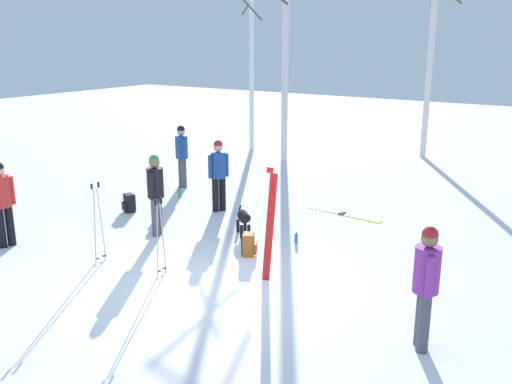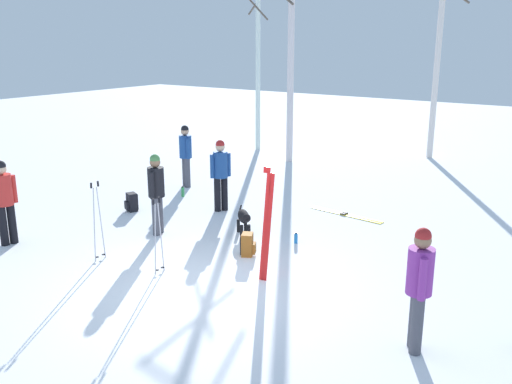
{
  "view_description": "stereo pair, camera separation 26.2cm",
  "coord_description": "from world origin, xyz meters",
  "px_view_note": "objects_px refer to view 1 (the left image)",
  "views": [
    {
      "loc": [
        5.35,
        -6.58,
        4.02
      ],
      "look_at": [
        -0.61,
        2.5,
        1.0
      ],
      "focal_mm": 39.18,
      "sensor_mm": 36.0,
      "label": 1
    },
    {
      "loc": [
        5.57,
        -6.44,
        4.02
      ],
      "look_at": [
        -0.61,
        2.5,
        1.0
      ],
      "focal_mm": 39.18,
      "sensor_mm": 36.0,
      "label": 2
    }
  ],
  "objects_px": {
    "person_0": "(2,199)",
    "water_bottle_1": "(180,192)",
    "ski_poles_0": "(98,220)",
    "ski_poles_1": "(160,234)",
    "person_1": "(156,190)",
    "dog": "(244,218)",
    "backpack_1": "(129,203)",
    "person_2": "(219,171)",
    "ski_pair_lying_0": "(344,214)",
    "water_bottle_0": "(296,238)",
    "birch_tree_2": "(431,53)",
    "person_3": "(182,152)",
    "birch_tree_0": "(252,45)",
    "ski_pair_planted_0": "(270,226)",
    "backpack_2": "(249,245)",
    "person_4": "(426,280)",
    "birch_tree_1": "(286,35)"
  },
  "relations": [
    {
      "from": "person_3",
      "to": "water_bottle_1",
      "type": "relative_size",
      "value": 6.22
    },
    {
      "from": "ski_pair_planted_0",
      "to": "person_0",
      "type": "bearing_deg",
      "value": -164.29
    },
    {
      "from": "person_1",
      "to": "dog",
      "type": "relative_size",
      "value": 2.53
    },
    {
      "from": "ski_poles_1",
      "to": "water_bottle_1",
      "type": "relative_size",
      "value": 4.99
    },
    {
      "from": "person_4",
      "to": "ski_pair_planted_0",
      "type": "distance_m",
      "value": 2.91
    },
    {
      "from": "ski_poles_1",
      "to": "person_2",
      "type": "bearing_deg",
      "value": 111.34
    },
    {
      "from": "water_bottle_1",
      "to": "birch_tree_1",
      "type": "height_order",
      "value": "birch_tree_1"
    },
    {
      "from": "ski_poles_0",
      "to": "ski_poles_1",
      "type": "relative_size",
      "value": 1.09
    },
    {
      "from": "person_1",
      "to": "water_bottle_0",
      "type": "xyz_separation_m",
      "value": [
        2.69,
        1.17,
        -0.87
      ]
    },
    {
      "from": "person_0",
      "to": "ski_poles_1",
      "type": "xyz_separation_m",
      "value": [
        3.49,
        0.68,
        -0.24
      ]
    },
    {
      "from": "backpack_1",
      "to": "dog",
      "type": "bearing_deg",
      "value": 2.31
    },
    {
      "from": "birch_tree_2",
      "to": "water_bottle_1",
      "type": "bearing_deg",
      "value": -113.69
    },
    {
      "from": "person_1",
      "to": "ski_poles_0",
      "type": "relative_size",
      "value": 1.14
    },
    {
      "from": "water_bottle_0",
      "to": "water_bottle_1",
      "type": "relative_size",
      "value": 0.84
    },
    {
      "from": "person_3",
      "to": "person_4",
      "type": "distance_m",
      "value": 9.36
    },
    {
      "from": "person_0",
      "to": "birch_tree_0",
      "type": "relative_size",
      "value": 0.24
    },
    {
      "from": "ski_pair_planted_0",
      "to": "birch_tree_2",
      "type": "relative_size",
      "value": 0.3
    },
    {
      "from": "person_1",
      "to": "birch_tree_2",
      "type": "distance_m",
      "value": 11.46
    },
    {
      "from": "water_bottle_1",
      "to": "person_3",
      "type": "bearing_deg",
      "value": 125.99
    },
    {
      "from": "person_0",
      "to": "person_3",
      "type": "distance_m",
      "value": 5.42
    },
    {
      "from": "backpack_2",
      "to": "water_bottle_1",
      "type": "bearing_deg",
      "value": 147.91
    },
    {
      "from": "ski_poles_0",
      "to": "birch_tree_2",
      "type": "xyz_separation_m",
      "value": [
        2.13,
        12.6,
        2.7
      ]
    },
    {
      "from": "person_4",
      "to": "ski_pair_planted_0",
      "type": "bearing_deg",
      "value": 166.02
    },
    {
      "from": "person_2",
      "to": "person_4",
      "type": "relative_size",
      "value": 1.0
    },
    {
      "from": "person_4",
      "to": "water_bottle_1",
      "type": "distance_m",
      "value": 8.47
    },
    {
      "from": "water_bottle_0",
      "to": "birch_tree_1",
      "type": "height_order",
      "value": "birch_tree_1"
    },
    {
      "from": "backpack_1",
      "to": "backpack_2",
      "type": "xyz_separation_m",
      "value": [
        3.93,
        -0.73,
        0.0
      ]
    },
    {
      "from": "person_0",
      "to": "backpack_2",
      "type": "distance_m",
      "value": 4.9
    },
    {
      "from": "ski_poles_1",
      "to": "person_3",
      "type": "bearing_deg",
      "value": 126.87
    },
    {
      "from": "person_1",
      "to": "backpack_1",
      "type": "xyz_separation_m",
      "value": [
        -1.66,
        0.81,
        -0.77
      ]
    },
    {
      "from": "person_1",
      "to": "dog",
      "type": "bearing_deg",
      "value": 31.01
    },
    {
      "from": "person_2",
      "to": "ski_pair_lying_0",
      "type": "bearing_deg",
      "value": 27.75
    },
    {
      "from": "ski_pair_planted_0",
      "to": "water_bottle_1",
      "type": "height_order",
      "value": "ski_pair_planted_0"
    },
    {
      "from": "birch_tree_0",
      "to": "birch_tree_2",
      "type": "xyz_separation_m",
      "value": [
        5.7,
        2.17,
        -0.25
      ]
    },
    {
      "from": "backpack_2",
      "to": "water_bottle_0",
      "type": "xyz_separation_m",
      "value": [
        0.42,
        1.09,
        -0.1
      ]
    },
    {
      "from": "ski_poles_0",
      "to": "ski_poles_1",
      "type": "bearing_deg",
      "value": 7.94
    },
    {
      "from": "ski_poles_0",
      "to": "person_4",
      "type": "bearing_deg",
      "value": 2.63
    },
    {
      "from": "water_bottle_1",
      "to": "birch_tree_0",
      "type": "xyz_separation_m",
      "value": [
        -1.96,
        6.34,
        3.62
      ]
    },
    {
      "from": "person_1",
      "to": "backpack_2",
      "type": "relative_size",
      "value": 3.9
    },
    {
      "from": "ski_pair_lying_0",
      "to": "ski_poles_0",
      "type": "height_order",
      "value": "ski_poles_0"
    },
    {
      "from": "person_0",
      "to": "backpack_1",
      "type": "relative_size",
      "value": 3.9
    },
    {
      "from": "ski_pair_planted_0",
      "to": "backpack_1",
      "type": "relative_size",
      "value": 4.54
    },
    {
      "from": "person_0",
      "to": "water_bottle_1",
      "type": "distance_m",
      "value": 4.69
    },
    {
      "from": "backpack_1",
      "to": "birch_tree_2",
      "type": "relative_size",
      "value": 0.07
    },
    {
      "from": "water_bottle_1",
      "to": "person_1",
      "type": "bearing_deg",
      "value": -58.57
    },
    {
      "from": "person_0",
      "to": "backpack_2",
      "type": "xyz_separation_m",
      "value": [
        4.3,
        2.23,
        -0.77
      ]
    },
    {
      "from": "person_3",
      "to": "birch_tree_1",
      "type": "relative_size",
      "value": 0.22
    },
    {
      "from": "ski_poles_1",
      "to": "backpack_1",
      "type": "relative_size",
      "value": 3.13
    },
    {
      "from": "person_1",
      "to": "water_bottle_1",
      "type": "relative_size",
      "value": 6.22
    },
    {
      "from": "person_1",
      "to": "person_3",
      "type": "bearing_deg",
      "value": 122.64
    }
  ]
}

